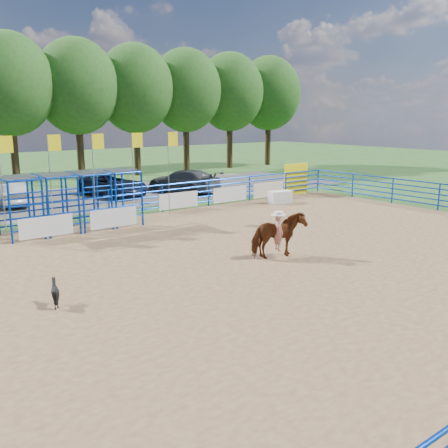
{
  "coord_description": "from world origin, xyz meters",
  "views": [
    {
      "loc": [
        -10.12,
        -12.5,
        5.0
      ],
      "look_at": [
        0.21,
        1.0,
        1.3
      ],
      "focal_mm": 40.0,
      "sensor_mm": 36.0,
      "label": 1
    }
  ],
  "objects_px": {
    "horse_and_rider": "(278,234)",
    "car_b": "(11,194)",
    "car_d": "(183,181)",
    "car_c": "(113,185)",
    "announcer_table": "(280,197)",
    "calf": "(55,292)"
  },
  "relations": [
    {
      "from": "horse_and_rider",
      "to": "car_b",
      "type": "relative_size",
      "value": 0.58
    },
    {
      "from": "horse_and_rider",
      "to": "car_d",
      "type": "relative_size",
      "value": 0.44
    },
    {
      "from": "horse_and_rider",
      "to": "car_c",
      "type": "height_order",
      "value": "horse_and_rider"
    },
    {
      "from": "car_c",
      "to": "car_d",
      "type": "bearing_deg",
      "value": -30.52
    },
    {
      "from": "announcer_table",
      "to": "horse_and_rider",
      "type": "distance_m",
      "value": 11.51
    },
    {
      "from": "announcer_table",
      "to": "car_c",
      "type": "xyz_separation_m",
      "value": [
        -6.54,
        8.41,
        0.35
      ]
    },
    {
      "from": "car_b",
      "to": "announcer_table",
      "type": "bearing_deg",
      "value": 152.42
    },
    {
      "from": "calf",
      "to": "car_c",
      "type": "relative_size",
      "value": 0.14
    },
    {
      "from": "car_d",
      "to": "calf",
      "type": "bearing_deg",
      "value": 29.22
    },
    {
      "from": "announcer_table",
      "to": "car_d",
      "type": "height_order",
      "value": "car_d"
    },
    {
      "from": "horse_and_rider",
      "to": "car_d",
      "type": "xyz_separation_m",
      "value": [
        5.75,
        15.11,
        -0.13
      ]
    },
    {
      "from": "announcer_table",
      "to": "horse_and_rider",
      "type": "relative_size",
      "value": 0.57
    },
    {
      "from": "car_b",
      "to": "car_c",
      "type": "relative_size",
      "value": 0.79
    },
    {
      "from": "horse_and_rider",
      "to": "car_b",
      "type": "bearing_deg",
      "value": 105.27
    },
    {
      "from": "horse_and_rider",
      "to": "car_c",
      "type": "xyz_separation_m",
      "value": [
        1.46,
        16.67,
        -0.18
      ]
    },
    {
      "from": "calf",
      "to": "car_c",
      "type": "height_order",
      "value": "car_c"
    },
    {
      "from": "car_c",
      "to": "car_d",
      "type": "height_order",
      "value": "car_d"
    },
    {
      "from": "horse_and_rider",
      "to": "calf",
      "type": "xyz_separation_m",
      "value": [
        -7.92,
        0.28,
        -0.53
      ]
    },
    {
      "from": "car_b",
      "to": "car_d",
      "type": "relative_size",
      "value": 0.77
    },
    {
      "from": "car_b",
      "to": "car_c",
      "type": "height_order",
      "value": "car_c"
    },
    {
      "from": "car_d",
      "to": "announcer_table",
      "type": "bearing_deg",
      "value": 90.08
    },
    {
      "from": "horse_and_rider",
      "to": "calf",
      "type": "bearing_deg",
      "value": 178.01
    }
  ]
}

